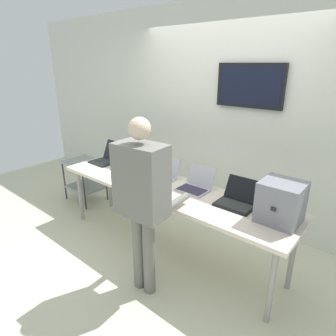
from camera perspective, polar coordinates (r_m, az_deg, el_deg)
The scene contains 11 objects.
ground at distance 3.52m, azimuth -0.29°, elevation -15.57°, with size 8.00×8.00×0.04m, color beige.
back_wall at distance 3.84m, azimuth 10.89°, elevation 10.18°, with size 8.00×0.11×2.78m.
workbench at distance 3.15m, azimuth -0.31°, elevation -4.58°, with size 2.82×0.70×0.77m.
equipment_box at distance 2.58m, azimuth 21.40°, elevation -6.25°, with size 0.33×0.33×0.35m.
laptop_station_0 at distance 3.99m, azimuth -11.98°, elevation 2.06°, with size 0.33×0.38×0.26m.
laptop_station_1 at distance 3.64m, azimuth -7.33°, elevation 0.57°, with size 0.33×0.38×0.25m.
laptop_station_2 at distance 3.31m, azimuth -1.10°, elevation -1.27°, with size 0.33×0.33×0.24m.
laptop_station_3 at distance 3.06m, azimuth 5.50°, elevation -3.27°, with size 0.31×0.32×0.23m.
laptop_station_4 at distance 2.81m, azimuth 13.61°, elevation -5.99°, with size 0.35×0.34×0.22m.
person at distance 2.46m, azimuth -5.07°, elevation -4.99°, with size 0.46×0.61×1.64m.
storage_cart at distance 4.60m, azimuth -16.15°, elevation -1.27°, with size 0.56×0.44×0.64m.
Camera 1 is at (1.86, -2.18, 2.03)m, focal length 30.86 mm.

